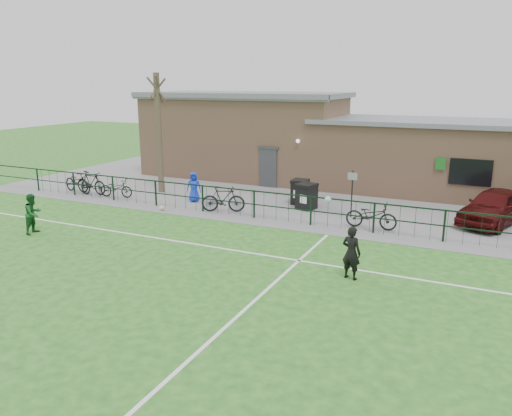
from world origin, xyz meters
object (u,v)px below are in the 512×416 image
at_px(bicycle_b, 91,183).
at_px(bicycle_a, 78,182).
at_px(bare_tree, 159,134).
at_px(outfield_player, 33,214).
at_px(spectator_child, 194,187).
at_px(bicycle_e, 371,215).
at_px(bicycle_d, 223,199).
at_px(sign_post, 352,194).
at_px(wheelie_bin_right, 300,193).
at_px(ball_ground, 162,208).
at_px(wheelie_bin_left, 306,197).
at_px(car_maroon, 495,206).
at_px(bicycle_c, 116,188).

bearing_deg(bicycle_b, bicycle_a, 94.40).
distance_m(bare_tree, outfield_player, 8.26).
xyz_separation_m(bicycle_b, spectator_child, (5.61, 0.81, 0.13)).
bearing_deg(bicycle_e, bicycle_d, 91.53).
height_order(bicycle_b, bicycle_e, bicycle_b).
bearing_deg(bicycle_b, sign_post, -81.13).
height_order(wheelie_bin_right, spectator_child, spectator_child).
bearing_deg(outfield_player, bicycle_b, 17.97).
relative_size(bare_tree, bicycle_b, 3.09).
height_order(bare_tree, ball_ground, bare_tree).
relative_size(wheelie_bin_left, outfield_player, 0.70).
bearing_deg(wheelie_bin_left, outfield_player, -121.62).
bearing_deg(car_maroon, bare_tree, -155.90).
relative_size(car_maroon, ball_ground, 18.43).
distance_m(spectator_child, outfield_player, 7.39).
distance_m(bicycle_b, ball_ground, 5.33).
relative_size(bicycle_a, bicycle_b, 1.07).
height_order(bicycle_c, spectator_child, spectator_child).
bearing_deg(wheelie_bin_right, spectator_child, -164.05).
relative_size(wheelie_bin_right, bicycle_c, 0.62).
distance_m(wheelie_bin_left, wheelie_bin_right, 1.00).
bearing_deg(ball_ground, bicycle_b, 166.96).
bearing_deg(outfield_player, bare_tree, -7.85).
height_order(bare_tree, sign_post, bare_tree).
distance_m(bicycle_d, ball_ground, 2.81).
bearing_deg(bicycle_d, bicycle_e, -111.13).
relative_size(car_maroon, bicycle_b, 2.16).
height_order(bicycle_b, outfield_player, outfield_player).
relative_size(bicycle_d, bicycle_e, 0.96).
bearing_deg(sign_post, bicycle_b, -174.61).
bearing_deg(bicycle_e, wheelie_bin_right, 55.88).
relative_size(wheelie_bin_left, car_maroon, 0.26).
distance_m(wheelie_bin_left, ball_ground, 6.47).
bearing_deg(ball_ground, bicycle_a, 168.92).
height_order(car_maroon, outfield_player, outfield_player).
bearing_deg(spectator_child, outfield_player, -136.11).
relative_size(bicycle_e, spectator_child, 1.39).
relative_size(bare_tree, wheelie_bin_right, 5.66).
xyz_separation_m(wheelie_bin_left, bicycle_d, (-3.13, -2.03, 0.04)).
bearing_deg(sign_post, spectator_child, -176.75).
xyz_separation_m(sign_post, ball_ground, (-7.92, -2.43, -0.91)).
xyz_separation_m(car_maroon, bicycle_d, (-10.75, -2.97, -0.14)).
bearing_deg(wheelie_bin_left, bare_tree, -166.60).
distance_m(bicycle_a, bicycle_e, 15.09).
relative_size(bare_tree, car_maroon, 1.43).
bearing_deg(wheelie_bin_left, car_maroon, 21.61).
relative_size(wheelie_bin_left, bicycle_e, 0.54).
relative_size(bicycle_b, ball_ground, 8.55).
relative_size(bare_tree, bicycle_d, 3.15).
bearing_deg(outfield_player, bicycle_d, -47.75).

